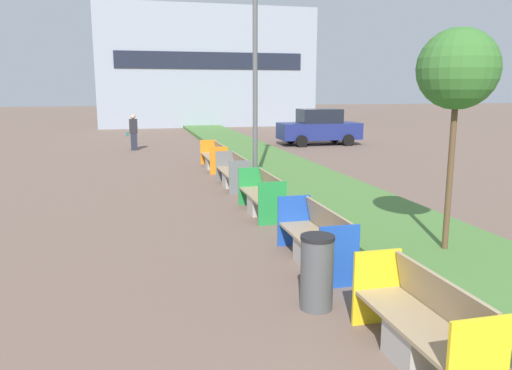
{
  "coord_description": "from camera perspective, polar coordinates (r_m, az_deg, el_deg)",
  "views": [
    {
      "loc": [
        -1.93,
        -0.7,
        2.86
      ],
      "look_at": [
        0.9,
        10.7,
        0.6
      ],
      "focal_mm": 35.0,
      "sensor_mm": 36.0,
      "label": 1
    }
  ],
  "objects": [
    {
      "name": "planter_grass_strip",
      "position": [
        13.97,
        7.89,
        -0.65
      ],
      "size": [
        2.8,
        120.0,
        0.18
      ],
      "color": "#4C7A38",
      "rests_on": "ground"
    },
    {
      "name": "building_backdrop",
      "position": [
        42.1,
        -5.99,
        13.08
      ],
      "size": [
        16.63,
        7.89,
        9.03
      ],
      "color": "#939EAD",
      "rests_on": "ground"
    },
    {
      "name": "bench_yellow_frame",
      "position": [
        5.75,
        18.33,
        -15.45
      ],
      "size": [
        0.65,
        1.91,
        0.94
      ],
      "color": "#ADA8A0",
      "rests_on": "ground"
    },
    {
      "name": "bench_blue_frame",
      "position": [
        8.36,
        6.84,
        -6.52
      ],
      "size": [
        0.65,
        2.13,
        0.94
      ],
      "color": "#ADA8A0",
      "rests_on": "ground"
    },
    {
      "name": "bench_green_frame",
      "position": [
        11.59,
        0.7,
        -1.52
      ],
      "size": [
        0.65,
        2.05,
        0.94
      ],
      "color": "#ADA8A0",
      "rests_on": "ground"
    },
    {
      "name": "bench_grey_frame",
      "position": [
        14.81,
        -2.58,
        1.21
      ],
      "size": [
        0.65,
        2.22,
        0.94
      ],
      "color": "#ADA8A0",
      "rests_on": "ground"
    },
    {
      "name": "bench_orange_frame",
      "position": [
        18.25,
        -4.77,
        3.04
      ],
      "size": [
        0.65,
        2.43,
        0.94
      ],
      "color": "#ADA8A0",
      "rests_on": "ground"
    },
    {
      "name": "litter_bin",
      "position": [
        6.68,
        6.97,
        -9.86
      ],
      "size": [
        0.45,
        0.45,
        1.0
      ],
      "color": "#4C4F51",
      "rests_on": "ground"
    },
    {
      "name": "street_lamp_post",
      "position": [
        14.68,
        -0.1,
        18.81
      ],
      "size": [
        0.24,
        0.44,
        8.98
      ],
      "color": "#56595B",
      "rests_on": "ground"
    },
    {
      "name": "sapling_tree_near",
      "position": [
        8.8,
        22.06,
        12.06
      ],
      "size": [
        1.3,
        1.3,
        3.83
      ],
      "color": "brown",
      "rests_on": "ground"
    },
    {
      "name": "pedestrian_walking",
      "position": [
        24.44,
        -13.83,
        5.9
      ],
      "size": [
        0.53,
        0.24,
        1.71
      ],
      "color": "#232633",
      "rests_on": "ground"
    },
    {
      "name": "parked_car_distant",
      "position": [
        26.39,
        7.22,
        6.57
      ],
      "size": [
        4.24,
        2.0,
        1.86
      ],
      "rotation": [
        0.0,
        0.0,
        -0.02
      ],
      "color": "navy",
      "rests_on": "ground"
    }
  ]
}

